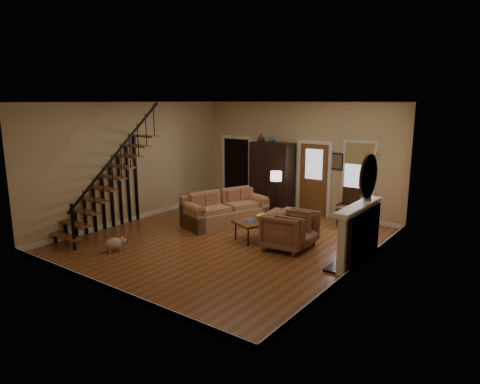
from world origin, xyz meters
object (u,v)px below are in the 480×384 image
Objects in this scene: side_chair at (348,207)px; sofa at (225,209)px; armchair_left at (286,231)px; coffee_table at (261,229)px; floor_lamp at (276,196)px; armoire at (272,177)px; armchair_right at (295,229)px.

sofa is at bearing -145.09° from side_chair.
armchair_left is (2.33, -0.72, 0.00)m from sofa.
coffee_table is 0.90× the size of floor_lamp.
coffee_table is at bearing -117.93° from side_chair.
armoire is 2.23× the size of armchair_left.
side_chair is at bearing -10.72° from armchair_right.
coffee_table is 1.90m from floor_lamp.
armchair_right is (0.06, 0.32, -0.02)m from armchair_left.
sofa is 2.24× the size of side_chair.
floor_lamp reaches higher than coffee_table.
floor_lamp is at bearing 28.81° from armchair_left.
armchair_right is 0.65× the size of floor_lamp.
armchair_left is at bearing -16.49° from coffee_table.
floor_lamp is at bearing 40.78° from armchair_right.
coffee_table is at bearing 1.30° from sofa.
armoire reaches higher than armchair_left.
floor_lamp reaches higher than armchair_left.
armoire reaches higher than armchair_right.
armchair_right is (0.92, 0.07, 0.17)m from coffee_table.
sofa is 3.32m from side_chair.
floor_lamp is 2.01m from side_chair.
armoire is 2.32× the size of armchair_right.
armchair_right is 2.32m from side_chair.
armchair_right is at bearing -46.76° from floor_lamp.
armoire is at bearing 39.13° from armchair_right.
floor_lamp is 1.36× the size of side_chair.
sofa is 1.64× the size of floor_lamp.
sofa is 2.52× the size of armchair_right.
floor_lamp is (-1.56, 1.66, 0.28)m from armchair_right.
sofa reaches higher than coffee_table.
armchair_right is (2.39, -0.40, -0.01)m from sofa.
armchair_left is 0.92× the size of side_chair.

